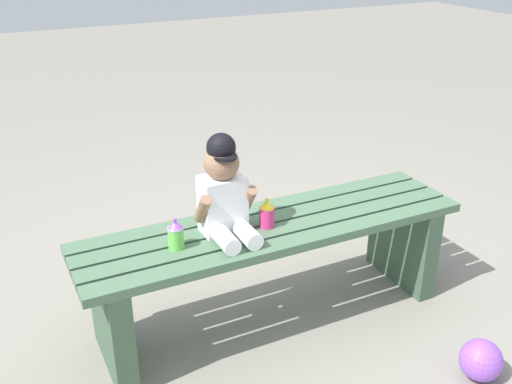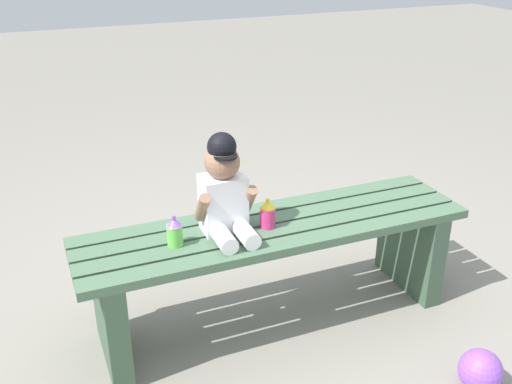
# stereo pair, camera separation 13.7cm
# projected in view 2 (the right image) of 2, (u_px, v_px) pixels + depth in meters

# --- Properties ---
(ground_plane) EXTENTS (16.00, 16.00, 0.00)m
(ground_plane) POSITION_uv_depth(u_px,v_px,m) (274.00, 317.00, 2.59)
(ground_plane) COLOR gray
(park_bench) EXTENTS (1.61, 0.41, 0.46)m
(park_bench) POSITION_uv_depth(u_px,v_px,m) (275.00, 255.00, 2.46)
(park_bench) COLOR #47664C
(park_bench) RESTS_ON ground_plane
(child_figure) EXTENTS (0.23, 0.27, 0.40)m
(child_figure) POSITION_uv_depth(u_px,v_px,m) (224.00, 191.00, 2.26)
(child_figure) COLOR white
(child_figure) RESTS_ON park_bench
(sippy_cup_left) EXTENTS (0.06, 0.06, 0.12)m
(sippy_cup_left) POSITION_uv_depth(u_px,v_px,m) (175.00, 231.00, 2.21)
(sippy_cup_left) COLOR #66CC4C
(sippy_cup_left) RESTS_ON park_bench
(sippy_cup_right) EXTENTS (0.06, 0.06, 0.12)m
(sippy_cup_right) POSITION_uv_depth(u_px,v_px,m) (268.00, 214.00, 2.34)
(sippy_cup_right) COLOR #E5337F
(sippy_cup_right) RESTS_ON park_bench
(toy_ball) EXTENTS (0.16, 0.16, 0.16)m
(toy_ball) POSITION_uv_depth(u_px,v_px,m) (480.00, 370.00, 2.17)
(toy_ball) COLOR #8C4CCC
(toy_ball) RESTS_ON ground_plane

